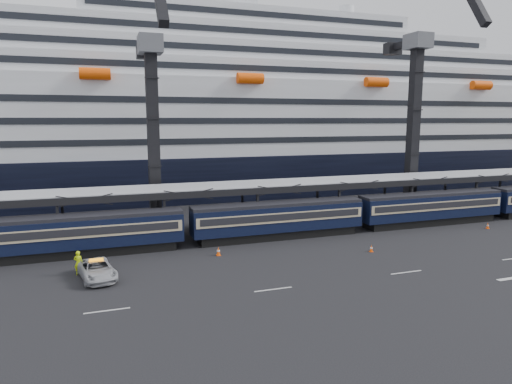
% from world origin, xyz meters
% --- Properties ---
extents(ground, '(260.00, 260.00, 0.00)m').
position_xyz_m(ground, '(0.00, 0.00, 0.00)').
color(ground, black).
rests_on(ground, ground).
extents(lane_markings, '(111.00, 4.27, 0.02)m').
position_xyz_m(lane_markings, '(8.15, -5.23, 0.01)').
color(lane_markings, beige).
rests_on(lane_markings, ground).
extents(train, '(133.05, 3.00, 4.05)m').
position_xyz_m(train, '(-4.65, 10.00, 2.20)').
color(train, black).
rests_on(train, ground).
extents(canopy, '(130.00, 6.25, 5.53)m').
position_xyz_m(canopy, '(0.00, 14.00, 5.25)').
color(canopy, '#989BA0').
rests_on(canopy, ground).
extents(cruise_ship, '(214.09, 28.84, 34.00)m').
position_xyz_m(cruise_ship, '(-1.08, 45.99, 12.34)').
color(cruise_ship, black).
rests_on(cruise_ship, ground).
extents(crane_dark_near, '(4.50, 17.75, 35.08)m').
position_xyz_m(crane_dark_near, '(-20.00, 18.59, 11.93)').
color(crane_dark_near, '#48494F').
rests_on(crane_dark_near, ground).
extents(crane_dark_mid, '(4.50, 18.24, 39.64)m').
position_xyz_m(crane_dark_mid, '(15.00, 17.59, 13.36)').
color(crane_dark_mid, '#48494F').
rests_on(crane_dark_mid, ground).
extents(pickup_truck, '(3.50, 5.78, 1.50)m').
position_xyz_m(pickup_truck, '(-26.63, 2.83, 0.75)').
color(pickup_truck, '#9FA1A6').
rests_on(pickup_truck, ground).
extents(worker, '(0.87, 0.71, 2.05)m').
position_xyz_m(worker, '(-28.05, 4.28, 1.03)').
color(worker, '#C0E60C').
rests_on(worker, ground).
extents(traffic_cone_c, '(0.42, 0.42, 0.84)m').
position_xyz_m(traffic_cone_c, '(-15.77, 5.85, 0.41)').
color(traffic_cone_c, '#FF5008').
rests_on(traffic_cone_c, ground).
extents(traffic_cone_d, '(0.36, 0.36, 0.71)m').
position_xyz_m(traffic_cone_d, '(-1.39, 2.20, 0.35)').
color(traffic_cone_d, '#FF5008').
rests_on(traffic_cone_d, ground).
extents(traffic_cone_e, '(0.36, 0.36, 0.71)m').
position_xyz_m(traffic_cone_e, '(16.93, 5.97, 0.35)').
color(traffic_cone_e, '#FF5008').
rests_on(traffic_cone_e, ground).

